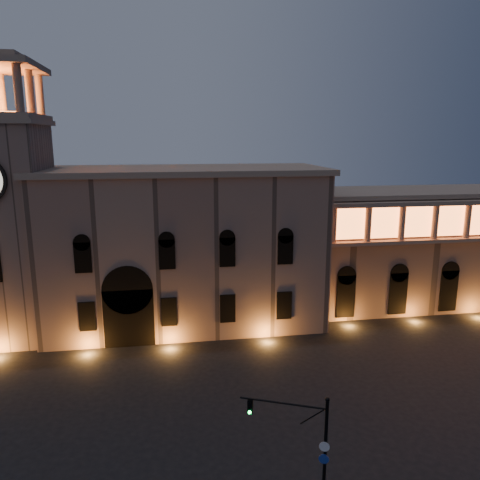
% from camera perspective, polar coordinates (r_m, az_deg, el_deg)
% --- Properties ---
extents(ground, '(160.00, 160.00, 0.00)m').
position_cam_1_polar(ground, '(36.15, -1.30, -22.72)').
color(ground, black).
rests_on(ground, ground).
extents(government_building, '(30.80, 12.80, 17.60)m').
position_cam_1_polar(government_building, '(52.66, -6.80, -0.87)').
color(government_building, '#856657').
rests_on(government_building, ground).
extents(clock_tower, '(9.80, 9.80, 32.40)m').
position_cam_1_polar(clock_tower, '(53.60, -26.96, 2.16)').
color(clock_tower, '#856657').
rests_on(clock_tower, ground).
extents(colonnade_wing, '(40.60, 11.50, 14.50)m').
position_cam_1_polar(colonnade_wing, '(65.58, 24.42, -0.55)').
color(colonnade_wing, '#806151').
rests_on(colonnade_wing, ground).
extents(traffic_light, '(4.78, 2.23, 7.06)m').
position_cam_1_polar(traffic_light, '(28.98, 8.47, -23.90)').
color(traffic_light, black).
rests_on(traffic_light, ground).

